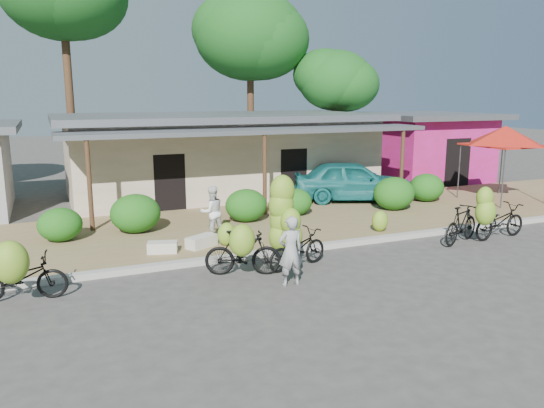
{
  "coord_description": "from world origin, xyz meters",
  "views": [
    {
      "loc": [
        -6.74,
        -10.2,
        4.08
      ],
      "look_at": [
        -1.17,
        2.76,
        1.2
      ],
      "focal_mm": 35.0,
      "sensor_mm": 36.0,
      "label": 1
    }
  ],
  "objects_px": {
    "vendor": "(291,251)",
    "bike_right": "(467,220)",
    "tree_near_right": "(332,79)",
    "sack_far": "(162,247)",
    "sack_near": "(202,241)",
    "bystander": "(212,212)",
    "teal_van": "(352,181)",
    "bike_far_left": "(18,275)",
    "bike_left": "(243,251)",
    "red_canopy": "(505,136)",
    "bike_far_right": "(500,221)",
    "tree_center_right": "(246,34)",
    "bike_center": "(290,230)"
  },
  "relations": [
    {
      "from": "sack_near",
      "to": "bystander",
      "type": "bearing_deg",
      "value": 56.52
    },
    {
      "from": "teal_van",
      "to": "bystander",
      "type": "bearing_deg",
      "value": 137.46
    },
    {
      "from": "red_canopy",
      "to": "sack_near",
      "type": "bearing_deg",
      "value": -172.17
    },
    {
      "from": "tree_near_right",
      "to": "bystander",
      "type": "xyz_separation_m",
      "value": [
        -9.83,
        -10.68,
        -4.1
      ]
    },
    {
      "from": "red_canopy",
      "to": "vendor",
      "type": "distance_m",
      "value": 12.49
    },
    {
      "from": "bike_right",
      "to": "vendor",
      "type": "xyz_separation_m",
      "value": [
        -5.92,
        -1.03,
        0.09
      ]
    },
    {
      "from": "tree_near_right",
      "to": "sack_near",
      "type": "distance_m",
      "value": 16.2
    },
    {
      "from": "sack_far",
      "to": "bike_left",
      "type": "bearing_deg",
      "value": -58.28
    },
    {
      "from": "bike_center",
      "to": "sack_near",
      "type": "height_order",
      "value": "bike_center"
    },
    {
      "from": "tree_near_right",
      "to": "bike_far_left",
      "type": "bearing_deg",
      "value": -137.29
    },
    {
      "from": "bike_far_right",
      "to": "bystander",
      "type": "distance_m",
      "value": 8.34
    },
    {
      "from": "bike_center",
      "to": "bike_right",
      "type": "height_order",
      "value": "bike_center"
    },
    {
      "from": "bike_far_right",
      "to": "vendor",
      "type": "height_order",
      "value": "vendor"
    },
    {
      "from": "bike_far_left",
      "to": "bike_left",
      "type": "height_order",
      "value": "bike_far_left"
    },
    {
      "from": "bike_far_right",
      "to": "sack_far",
      "type": "bearing_deg",
      "value": 73.09
    },
    {
      "from": "vendor",
      "to": "bike_center",
      "type": "bearing_deg",
      "value": -111.99
    },
    {
      "from": "tree_near_right",
      "to": "red_canopy",
      "type": "xyz_separation_m",
      "value": [
        1.99,
        -9.82,
        -2.34
      ]
    },
    {
      "from": "sack_far",
      "to": "teal_van",
      "type": "bearing_deg",
      "value": 26.21
    },
    {
      "from": "red_canopy",
      "to": "sack_far",
      "type": "xyz_separation_m",
      "value": [
        -13.45,
        -1.81,
        -2.35
      ]
    },
    {
      "from": "vendor",
      "to": "bike_right",
      "type": "bearing_deg",
      "value": -167.93
    },
    {
      "from": "bystander",
      "to": "red_canopy",
      "type": "bearing_deg",
      "value": 178.07
    },
    {
      "from": "tree_near_right",
      "to": "sack_far",
      "type": "relative_size",
      "value": 8.66
    },
    {
      "from": "bike_far_right",
      "to": "vendor",
      "type": "bearing_deg",
      "value": 94.26
    },
    {
      "from": "tree_near_right",
      "to": "sack_near",
      "type": "relative_size",
      "value": 7.64
    },
    {
      "from": "vendor",
      "to": "bystander",
      "type": "height_order",
      "value": "bystander"
    },
    {
      "from": "tree_center_right",
      "to": "bike_right",
      "type": "relative_size",
      "value": 5.05
    },
    {
      "from": "bike_left",
      "to": "bike_right",
      "type": "height_order",
      "value": "bike_right"
    },
    {
      "from": "bike_center",
      "to": "vendor",
      "type": "relative_size",
      "value": 1.42
    },
    {
      "from": "teal_van",
      "to": "tree_center_right",
      "type": "bearing_deg",
      "value": 26.43
    },
    {
      "from": "red_canopy",
      "to": "bike_right",
      "type": "height_order",
      "value": "red_canopy"
    },
    {
      "from": "bike_center",
      "to": "bike_far_left",
      "type": "bearing_deg",
      "value": 73.27
    },
    {
      "from": "bike_far_left",
      "to": "sack_far",
      "type": "relative_size",
      "value": 2.54
    },
    {
      "from": "tree_center_right",
      "to": "bike_left",
      "type": "distance_m",
      "value": 18.23
    },
    {
      "from": "teal_van",
      "to": "bike_right",
      "type": "bearing_deg",
      "value": -158.49
    },
    {
      "from": "bike_right",
      "to": "sack_near",
      "type": "distance_m",
      "value": 7.36
    },
    {
      "from": "sack_near",
      "to": "sack_far",
      "type": "distance_m",
      "value": 1.08
    },
    {
      "from": "red_canopy",
      "to": "bike_far_right",
      "type": "bearing_deg",
      "value": -136.39
    },
    {
      "from": "tree_near_right",
      "to": "vendor",
      "type": "distance_m",
      "value": 17.98
    },
    {
      "from": "bike_far_left",
      "to": "sack_near",
      "type": "bearing_deg",
      "value": -55.64
    },
    {
      "from": "bike_center",
      "to": "vendor",
      "type": "distance_m",
      "value": 1.44
    },
    {
      "from": "red_canopy",
      "to": "bike_far_right",
      "type": "distance_m",
      "value": 5.98
    },
    {
      "from": "teal_van",
      "to": "bike_far_right",
      "type": "bearing_deg",
      "value": -146.12
    },
    {
      "from": "tree_center_right",
      "to": "bike_right",
      "type": "xyz_separation_m",
      "value": [
        0.61,
        -15.78,
        -6.54
      ]
    },
    {
      "from": "bike_right",
      "to": "teal_van",
      "type": "bearing_deg",
      "value": -22.74
    },
    {
      "from": "tree_center_right",
      "to": "vendor",
      "type": "height_order",
      "value": "tree_center_right"
    },
    {
      "from": "bike_center",
      "to": "sack_near",
      "type": "xyz_separation_m",
      "value": [
        -1.66,
        1.98,
        -0.61
      ]
    },
    {
      "from": "tree_near_right",
      "to": "teal_van",
      "type": "distance_m",
      "value": 9.24
    },
    {
      "from": "vendor",
      "to": "tree_near_right",
      "type": "bearing_deg",
      "value": -119.95
    },
    {
      "from": "bike_left",
      "to": "teal_van",
      "type": "bearing_deg",
      "value": -25.6
    },
    {
      "from": "tree_near_right",
      "to": "bike_right",
      "type": "height_order",
      "value": "tree_near_right"
    }
  ]
}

